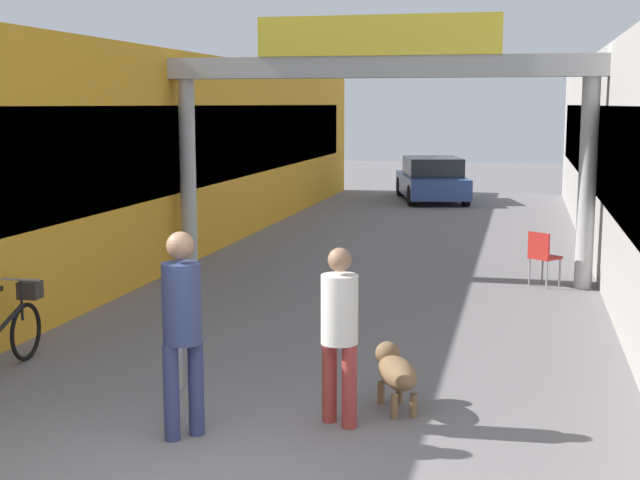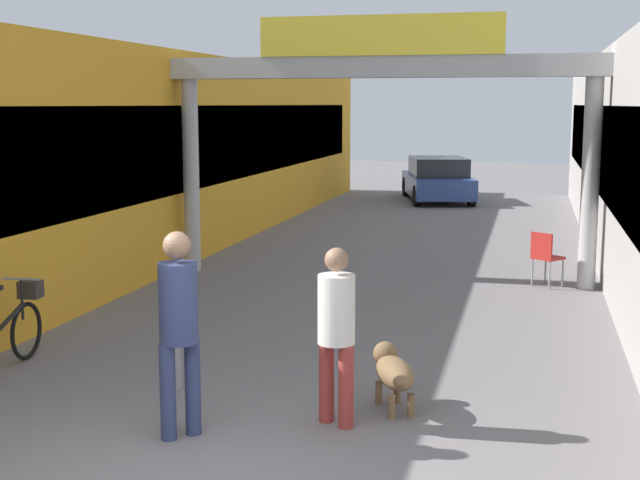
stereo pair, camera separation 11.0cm
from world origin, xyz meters
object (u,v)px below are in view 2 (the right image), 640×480
object	(u,v)px
bicycle_black_second	(8,331)
parked_car_blue	(438,180)
dog_on_leash	(393,371)
pedestrian_companion	(179,320)
pedestrian_with_dog	(336,325)
bollard_post_metal	(176,343)
cafe_chair_red_nearer	(545,254)

from	to	relation	value
bicycle_black_second	parked_car_blue	distance (m)	18.81
dog_on_leash	parked_car_blue	world-z (taller)	parked_car_blue
parked_car_blue	dog_on_leash	bearing A→B (deg)	-85.25
pedestrian_companion	parked_car_blue	size ratio (longest dim) A/B	0.43
pedestrian_with_dog	pedestrian_companion	size ratio (longest dim) A/B	0.90
pedestrian_with_dog	dog_on_leash	xyz separation A→B (m)	(0.44, 0.55, -0.56)
dog_on_leash	bollard_post_metal	distance (m)	2.27
bicycle_black_second	cafe_chair_red_nearer	size ratio (longest dim) A/B	1.90
pedestrian_companion	bollard_post_metal	distance (m)	1.49
dog_on_leash	bicycle_black_second	distance (m)	4.36
bicycle_black_second	bollard_post_metal	size ratio (longest dim) A/B	1.76
bicycle_black_second	cafe_chair_red_nearer	xyz separation A→B (m)	(5.83, 6.03, 0.10)
bollard_post_metal	parked_car_blue	size ratio (longest dim) A/B	0.22
bollard_post_metal	dog_on_leash	bearing A→B (deg)	-2.10
bicycle_black_second	bollard_post_metal	world-z (taller)	bicycle_black_second
pedestrian_companion	bollard_post_metal	bearing A→B (deg)	114.17
bicycle_black_second	cafe_chair_red_nearer	bearing A→B (deg)	45.99
cafe_chair_red_nearer	pedestrian_companion	bearing A→B (deg)	-113.06
pedestrian_with_dog	bollard_post_metal	xyz separation A→B (m)	(-1.83, 0.63, -0.45)
pedestrian_companion	parked_car_blue	bearing A→B (deg)	89.61
parked_car_blue	bollard_post_metal	bearing A→B (deg)	-92.12
dog_on_leash	bicycle_black_second	bearing A→B (deg)	176.21
parked_car_blue	cafe_chair_red_nearer	bearing A→B (deg)	-76.35
dog_on_leash	bicycle_black_second	xyz separation A→B (m)	(-4.35, 0.29, 0.06)
dog_on_leash	bollard_post_metal	size ratio (longest dim) A/B	0.88
bicycle_black_second	bollard_post_metal	xyz separation A→B (m)	(2.08, -0.20, 0.05)
pedestrian_with_dog	pedestrian_companion	xyz separation A→B (m)	(-1.27, -0.62, 0.13)
dog_on_leash	bollard_post_metal	bearing A→B (deg)	177.90
pedestrian_with_dog	bicycle_black_second	size ratio (longest dim) A/B	0.98
bicycle_black_second	dog_on_leash	bearing A→B (deg)	-3.79
dog_on_leash	parked_car_blue	xyz separation A→B (m)	(-1.57, 18.89, 0.27)
bicycle_black_second	cafe_chair_red_nearer	world-z (taller)	bicycle_black_second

